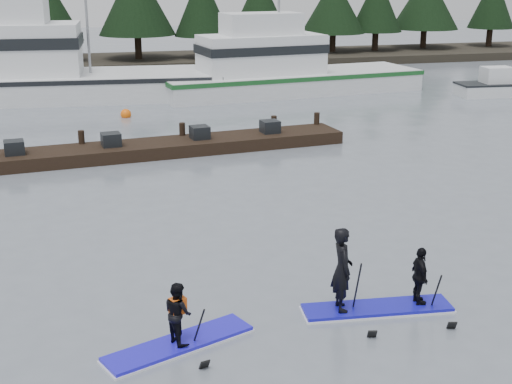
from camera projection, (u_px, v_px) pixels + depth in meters
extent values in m
plane|color=slate|center=(331.00, 331.00, 14.23)|extent=(160.00, 160.00, 0.00)
cube|color=#2D281E|center=(134.00, 62.00, 52.92)|extent=(70.00, 8.00, 0.60)
cube|color=silver|center=(47.00, 97.00, 39.56)|extent=(19.33, 6.86, 2.53)
cube|color=silver|center=(290.00, 91.00, 41.64)|extent=(15.67, 6.22, 2.18)
cube|color=white|center=(261.00, 54.00, 40.34)|extent=(7.20, 3.97, 2.18)
cylinder|color=gray|center=(279.00, 12.00, 40.02)|extent=(0.14, 0.14, 6.79)
cube|color=silver|center=(511.00, 89.00, 40.70)|extent=(6.33, 2.39, 0.72)
cube|color=black|center=(163.00, 148.00, 27.80)|extent=(14.83, 3.56, 0.49)
sphere|color=#FF650C|center=(126.00, 117.00, 34.75)|extent=(0.52, 0.52, 0.52)
sphere|color=#FF650C|center=(381.00, 88.00, 43.19)|extent=(0.54, 0.54, 0.54)
cube|color=#1E17D8|center=(179.00, 344.00, 13.64)|extent=(3.04, 1.78, 0.11)
imported|color=black|center=(178.00, 313.00, 13.44)|extent=(0.65, 0.72, 1.22)
cube|color=#E65813|center=(178.00, 306.00, 13.40)|extent=(0.35, 0.30, 0.32)
cylinder|color=black|center=(196.00, 335.00, 13.55)|extent=(0.24, 0.86, 1.48)
cube|color=#1513B5|center=(377.00, 308.00, 15.08)|extent=(3.22, 1.05, 0.11)
imported|color=black|center=(342.00, 269.00, 14.67)|extent=(0.50, 0.70, 1.81)
cylinder|color=black|center=(356.00, 292.00, 14.63)|extent=(0.27, 0.97, 1.68)
imported|color=black|center=(420.00, 276.00, 15.00)|extent=(0.38, 0.77, 1.26)
cylinder|color=black|center=(434.00, 299.00, 14.97)|extent=(0.24, 0.87, 1.50)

